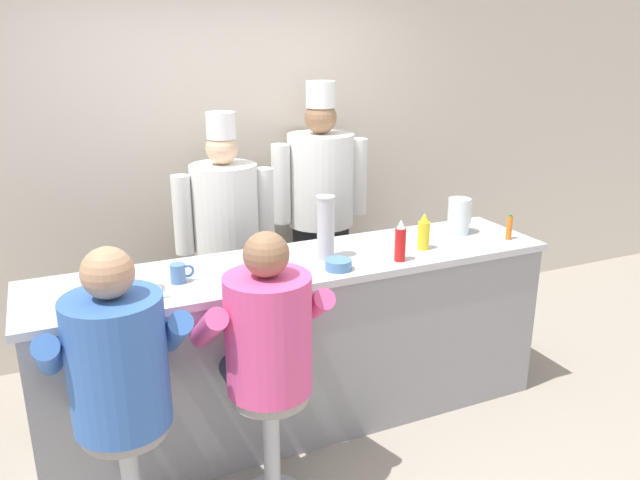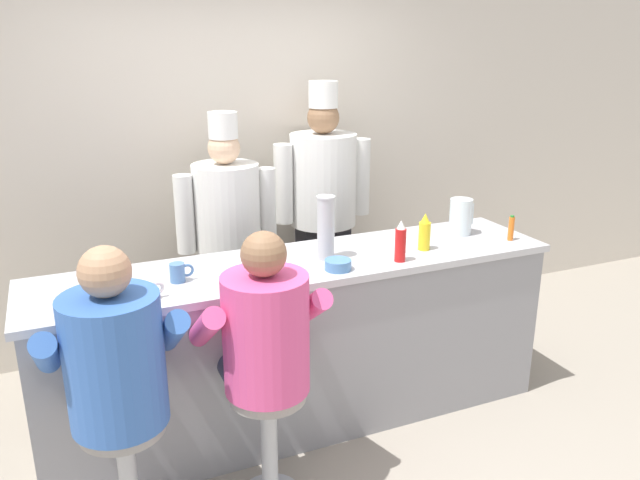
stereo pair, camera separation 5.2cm
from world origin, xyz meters
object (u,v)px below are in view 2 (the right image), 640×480
object	(u,v)px
ketchup_bottle_red	(400,242)
water_pitcher_clear	(461,217)
hot_sauce_bottle_orange	(511,228)
cook_in_whites_far	(323,202)
diner_seated_blue	(115,368)
breakfast_plate	(255,274)
coffee_mug_blue	(178,272)
cook_in_whites_near	(228,231)
cereal_bowl	(338,265)
cup_stack_steel	(326,228)
diner_seated_pink	(264,341)
mustard_bottle_yellow	(425,233)
coffee_mug_white	(145,291)

from	to	relation	value
ketchup_bottle_red	water_pitcher_clear	size ratio (longest dim) A/B	1.04
hot_sauce_bottle_orange	cook_in_whites_far	xyz separation A→B (m)	(-0.73, 1.16, -0.03)
water_pitcher_clear	diner_seated_blue	bearing A→B (deg)	-164.23
breakfast_plate	coffee_mug_blue	xyz separation A→B (m)	(-0.38, 0.09, 0.03)
diner_seated_blue	cook_in_whites_near	distance (m)	1.65
cereal_bowl	cook_in_whites_far	world-z (taller)	cook_in_whites_far
coffee_mug_blue	cook_in_whites_near	distance (m)	1.02
cup_stack_steel	ketchup_bottle_red	bearing A→B (deg)	-29.79
ketchup_bottle_red	coffee_mug_blue	bearing A→B (deg)	171.26
water_pitcher_clear	coffee_mug_blue	bearing A→B (deg)	-176.62
cereal_bowl	hot_sauce_bottle_orange	bearing A→B (deg)	2.04
cereal_bowl	diner_seated_blue	size ratio (longest dim) A/B	0.10
diner_seated_pink	cook_in_whites_far	world-z (taller)	cook_in_whites_far
mustard_bottle_yellow	water_pitcher_clear	world-z (taller)	water_pitcher_clear
water_pitcher_clear	cook_in_whites_near	size ratio (longest dim) A/B	0.13
diner_seated_pink	mustard_bottle_yellow	bearing A→B (deg)	21.29
mustard_bottle_yellow	coffee_mug_blue	distance (m)	1.41
cook_in_whites_far	cereal_bowl	bearing A→B (deg)	-110.23
diner_seated_blue	coffee_mug_blue	bearing A→B (deg)	53.16
coffee_mug_white	cook_in_whites_far	xyz separation A→B (m)	(1.44, 1.20, -0.00)
coffee_mug_blue	hot_sauce_bottle_orange	bearing A→B (deg)	-3.57
coffee_mug_white	cook_in_whites_far	size ratio (longest dim) A/B	0.07
coffee_mug_white	hot_sauce_bottle_orange	bearing A→B (deg)	1.11
coffee_mug_white	coffee_mug_blue	distance (m)	0.25
hot_sauce_bottle_orange	breakfast_plate	distance (m)	1.61
mustard_bottle_yellow	breakfast_plate	size ratio (longest dim) A/B	0.83
coffee_mug_blue	cook_in_whites_near	world-z (taller)	cook_in_whites_near
ketchup_bottle_red	hot_sauce_bottle_orange	world-z (taller)	ketchup_bottle_red
mustard_bottle_yellow	hot_sauce_bottle_orange	size ratio (longest dim) A/B	1.41
coffee_mug_white	coffee_mug_blue	xyz separation A→B (m)	(0.19, 0.17, 0.00)
ketchup_bottle_red	cook_in_whites_near	size ratio (longest dim) A/B	0.14
coffee_mug_white	cook_in_whites_far	distance (m)	1.87
cereal_bowl	coffee_mug_white	distance (m)	1.00
diner_seated_blue	breakfast_plate	bearing A→B (deg)	29.00
cup_stack_steel	diner_seated_blue	distance (m)	1.35
coffee_mug_white	diner_seated_blue	world-z (taller)	diner_seated_blue
coffee_mug_white	diner_seated_pink	world-z (taller)	diner_seated_pink
cook_in_whites_near	cook_in_whites_far	distance (m)	0.77
ketchup_bottle_red	diner_seated_pink	size ratio (longest dim) A/B	0.17
ketchup_bottle_red	mustard_bottle_yellow	xyz separation A→B (m)	(0.23, 0.12, -0.01)
diner_seated_blue	mustard_bottle_yellow	bearing A→B (deg)	13.82
coffee_mug_blue	cereal_bowl	bearing A→B (deg)	-11.57
diner_seated_pink	diner_seated_blue	bearing A→B (deg)	179.90
water_pitcher_clear	cook_in_whites_near	xyz separation A→B (m)	(-1.28, 0.78, -0.16)
breakfast_plate	coffee_mug_blue	world-z (taller)	coffee_mug_blue
cook_in_whites_far	cup_stack_steel	bearing A→B (deg)	-113.01
coffee_mug_white	cook_in_whites_near	world-z (taller)	cook_in_whites_near
ketchup_bottle_red	diner_seated_blue	xyz separation A→B (m)	(-1.56, -0.32, -0.25)
coffee_mug_blue	cook_in_whites_far	distance (m)	1.62
mustard_bottle_yellow	cook_in_whites_near	xyz separation A→B (m)	(-0.91, 0.95, -0.15)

